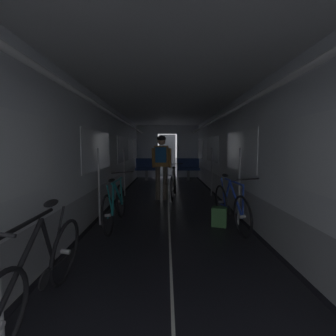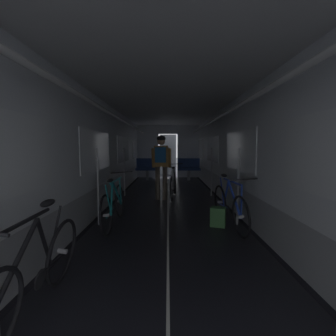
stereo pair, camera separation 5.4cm
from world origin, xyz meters
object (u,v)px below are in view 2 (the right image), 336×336
object	(u,v)px
backpack_on_floor	(218,217)
person_cyclist_aisle	(161,160)
bench_seat_far_left	(147,167)
bicycle_teal	(114,205)
bicycle_blue	(229,206)
bicycle_silver_in_aisle	(173,184)
bench_seat_far_right	(189,167)
bicycle_black	(35,272)

from	to	relation	value
backpack_on_floor	person_cyclist_aisle	bearing A→B (deg)	116.36
bench_seat_far_left	bicycle_teal	world-z (taller)	bench_seat_far_left
bicycle_teal	bicycle_blue	world-z (taller)	bicycle_teal
bicycle_teal	backpack_on_floor	distance (m)	1.89
person_cyclist_aisle	bicycle_silver_in_aisle	distance (m)	0.81
person_cyclist_aisle	bench_seat_far_right	bearing A→B (deg)	74.43
bicycle_blue	bench_seat_far_right	bearing A→B (deg)	91.77
bench_seat_far_left	backpack_on_floor	xyz separation A→B (m)	(1.80, -6.06, -0.40)
bench_seat_far_left	bicycle_silver_in_aisle	distance (m)	3.77
bicycle_black	bench_seat_far_right	bearing A→B (deg)	76.50
bicycle_blue	bicycle_teal	bearing A→B (deg)	177.90
person_cyclist_aisle	bicycle_black	bearing A→B (deg)	-101.68
bicycle_teal	backpack_on_floor	world-z (taller)	bicycle_teal
person_cyclist_aisle	backpack_on_floor	size ratio (longest dim) A/B	5.09
bench_seat_far_left	person_cyclist_aisle	distance (m)	3.97
bench_seat_far_left	backpack_on_floor	bearing A→B (deg)	-73.44
person_cyclist_aisle	backpack_on_floor	bearing A→B (deg)	-63.64
bench_seat_far_right	bicycle_silver_in_aisle	bearing A→B (deg)	-101.65
bicycle_blue	bicycle_black	xyz separation A→B (m)	(-2.19, -2.24, -0.00)
bench_seat_far_right	bicycle_blue	size ratio (longest dim) A/B	0.58
bench_seat_far_right	bicycle_teal	world-z (taller)	bench_seat_far_right
bicycle_teal	bench_seat_far_left	bearing A→B (deg)	89.30
bicycle_black	backpack_on_floor	world-z (taller)	bicycle_black
bench_seat_far_left	person_cyclist_aisle	bearing A→B (deg)	-79.48
bicycle_silver_in_aisle	backpack_on_floor	xyz separation A→B (m)	(0.75, -2.45, -0.21)
backpack_on_floor	bicycle_teal	bearing A→B (deg)	178.94
bench_seat_far_left	bicycle_silver_in_aisle	bearing A→B (deg)	-73.71
bicycle_silver_in_aisle	bicycle_teal	bearing A→B (deg)	-115.07
bench_seat_far_right	bicycle_silver_in_aisle	xyz separation A→B (m)	(-0.74, -3.61, -0.18)
bicycle_blue	person_cyclist_aisle	bearing A→B (deg)	119.68
bench_seat_far_right	bicycle_blue	bearing A→B (deg)	-88.23
bicycle_blue	bicycle_black	bearing A→B (deg)	-134.40
bench_seat_far_left	bicycle_black	xyz separation A→B (m)	(-0.20, -8.34, -0.19)
bicycle_teal	bicycle_black	size ratio (longest dim) A/B	1.00
bench_seat_far_right	bicycle_black	xyz separation A→B (m)	(-2.00, -8.34, -0.19)
bench_seat_far_left	bicycle_black	size ratio (longest dim) A/B	0.58
bench_seat_far_right	person_cyclist_aisle	world-z (taller)	person_cyclist_aisle
bicycle_teal	backpack_on_floor	xyz separation A→B (m)	(1.88, -0.03, -0.21)
bench_seat_far_right	bicycle_teal	size ratio (longest dim) A/B	0.58
bicycle_teal	bicycle_blue	xyz separation A→B (m)	(2.06, -0.08, 0.00)
bicycle_blue	person_cyclist_aisle	xyz separation A→B (m)	(-1.27, 2.23, 0.69)
bench_seat_far_left	bicycle_teal	bearing A→B (deg)	-90.70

